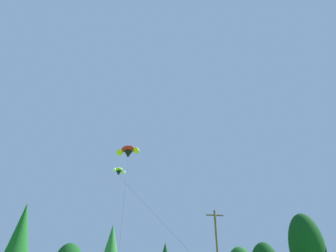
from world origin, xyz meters
TOP-DOWN VIEW (x-y plane):
  - treeline_tree_c at (-17.69, 47.59)m, footprint 4.83×4.83m
  - treeline_tree_i at (28.43, 47.90)m, footprint 5.83×5.83m
  - parafoil_kite_high_red_yellow at (-3.02, 39.27)m, footprint 3.76×18.55m
  - parafoil_kite_mid_lime_white at (-4.12, 35.39)m, footprint 10.26×14.76m

SIDE VIEW (x-z plane):
  - treeline_tree_i at x=28.43m, z-range 1.57..16.50m
  - treeline_tree_c at x=-17.69m, z-range 1.86..16.56m
  - parafoil_kite_mid_lime_white at x=-4.12m, z-range 8.63..23.80m
  - parafoil_kite_high_red_yellow at x=-3.02m, z-range 10.73..30.89m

